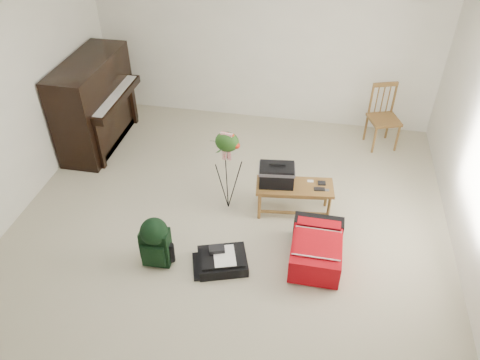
% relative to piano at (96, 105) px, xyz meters
% --- Properties ---
extents(floor, '(5.00, 5.50, 0.01)m').
position_rel_piano_xyz_m(floor, '(2.19, -1.60, -0.60)').
color(floor, '#B9B195').
rests_on(floor, ground).
extents(ceiling, '(5.00, 5.50, 0.01)m').
position_rel_piano_xyz_m(ceiling, '(2.19, -1.60, 1.90)').
color(ceiling, white).
rests_on(ceiling, wall_back).
extents(wall_back, '(5.00, 0.04, 2.50)m').
position_rel_piano_xyz_m(wall_back, '(2.19, 1.15, 0.65)').
color(wall_back, silver).
rests_on(wall_back, floor).
extents(piano, '(0.71, 1.50, 1.25)m').
position_rel_piano_xyz_m(piano, '(0.00, 0.00, 0.00)').
color(piano, black).
rests_on(piano, floor).
extents(bench, '(0.93, 0.46, 0.68)m').
position_rel_piano_xyz_m(bench, '(2.74, -1.01, -0.12)').
color(bench, brown).
rests_on(bench, floor).
extents(dining_chair, '(0.50, 0.50, 0.90)m').
position_rel_piano_xyz_m(dining_chair, '(3.97, 0.69, -0.16)').
color(dining_chair, brown).
rests_on(dining_chair, floor).
extents(red_suitcase, '(0.54, 0.77, 0.33)m').
position_rel_piano_xyz_m(red_suitcase, '(3.20, -1.70, -0.43)').
color(red_suitcase, '#B6070C').
rests_on(red_suitcase, floor).
extents(black_duffel, '(0.61, 0.54, 0.21)m').
position_rel_piano_xyz_m(black_duffel, '(2.24, -2.01, -0.52)').
color(black_duffel, black).
rests_on(black_duffel, floor).
extents(green_backpack, '(0.30, 0.29, 0.59)m').
position_rel_piano_xyz_m(green_backpack, '(1.56, -2.10, -0.28)').
color(green_backpack, black).
rests_on(green_backpack, floor).
extents(flower_stand, '(0.39, 0.39, 1.10)m').
position_rel_piano_xyz_m(flower_stand, '(2.11, -1.08, -0.07)').
color(flower_stand, black).
rests_on(flower_stand, floor).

